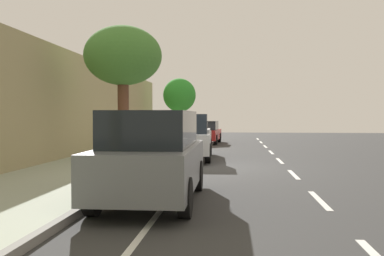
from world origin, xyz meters
TOP-DOWN VIEW (x-y plane):
  - ground at (0.00, 0.00)m, footprint 64.86×64.86m
  - sidewalk at (4.04, 0.00)m, footprint 3.88×40.54m
  - curb_edge at (2.03, 0.00)m, footprint 0.16×40.54m
  - lane_stripe_centre at (-2.80, -0.27)m, footprint 0.14×40.00m
  - lane_stripe_bike_edge at (0.56, 0.00)m, footprint 0.12×40.54m
  - building_facade at (6.23, 0.00)m, footprint 0.50×40.54m
  - parked_sedan_red_nearest at (1.02, -13.33)m, footprint 2.03×4.49m
  - parked_pickup_silver_second at (1.09, -2.73)m, footprint 2.18×5.37m
  - parked_suv_grey_mid at (0.87, 6.55)m, footprint 1.99×4.71m
  - bicycle_at_curb at (1.56, -7.65)m, footprint 1.57×0.83m
  - cyclist_with_backpack at (1.78, -8.12)m, footprint 0.54×0.55m
  - street_tree_near_cyclist at (3.30, -17.27)m, footprint 2.52×2.52m
  - street_tree_mid_block at (3.30, -0.25)m, footprint 2.94×2.94m
  - fire_hydrant at (2.46, 1.24)m, footprint 0.22×0.22m

SIDE VIEW (x-z plane):
  - ground at x=0.00m, z-range 0.00..0.00m
  - lane_stripe_centre at x=-2.80m, z-range 0.00..0.01m
  - lane_stripe_bike_edge at x=0.56m, z-range 0.00..0.01m
  - sidewalk at x=4.04m, z-range 0.00..0.15m
  - curb_edge at x=2.03m, z-range 0.00..0.15m
  - bicycle_at_curb at x=1.56m, z-range -0.01..0.75m
  - fire_hydrant at x=2.46m, z-range 0.15..0.99m
  - parked_sedan_red_nearest at x=1.02m, z-range -0.01..1.51m
  - parked_pickup_silver_second at x=1.09m, z-range -0.07..1.88m
  - parked_suv_grey_mid at x=0.87m, z-range 0.03..2.02m
  - cyclist_with_backpack at x=1.78m, z-range 0.21..2.01m
  - building_facade at x=6.23m, z-range 0.00..4.64m
  - street_tree_near_cyclist at x=3.30m, z-range 1.13..5.73m
  - street_tree_mid_block at x=3.30m, z-range 1.52..6.66m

